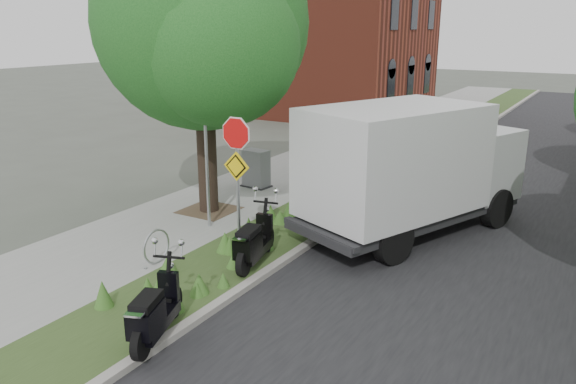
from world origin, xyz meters
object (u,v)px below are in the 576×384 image
at_px(utility_cabinet, 256,169).
at_px(sign_assembly, 237,159).
at_px(box_truck, 410,163).
at_px(scooter_near, 252,247).
at_px(scooter_far, 152,319).

bearing_deg(utility_cabinet, sign_assembly, -59.95).
bearing_deg(sign_assembly, box_truck, 54.48).
bearing_deg(box_truck, scooter_near, -117.33).
bearing_deg(scooter_near, box_truck, 62.67).
distance_m(box_truck, utility_cabinet, 5.63).
distance_m(scooter_far, utility_cabinet, 9.19).
bearing_deg(box_truck, scooter_far, -103.29).
height_order(sign_assembly, scooter_near, sign_assembly).
bearing_deg(box_truck, utility_cabinet, 166.65).
bearing_deg(box_truck, sign_assembly, -125.52).
bearing_deg(utility_cabinet, scooter_near, -56.88).
bearing_deg(scooter_near, sign_assembly, 151.76).
xyz_separation_m(sign_assembly, utility_cabinet, (-2.81, 4.86, -1.64)).
bearing_deg(scooter_near, scooter_far, -84.41).
distance_m(sign_assembly, box_truck, 4.44).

